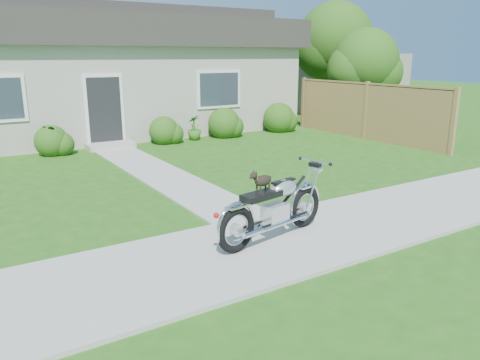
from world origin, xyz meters
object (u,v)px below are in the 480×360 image
object	(u,v)px
motorcycle_with_dog	(275,207)
potted_plant_left	(54,140)
potted_plant_right	(194,128)
tree_far	(338,44)
tree_near	(369,64)
house	(119,71)
fence	(366,111)

from	to	relation	value
motorcycle_with_dog	potted_plant_left	bearing A→B (deg)	89.10
potted_plant_left	potted_plant_right	bearing A→B (deg)	0.00
tree_far	tree_near	bearing A→B (deg)	-111.26
house	motorcycle_with_dog	world-z (taller)	house
tree_near	potted_plant_right	bearing A→B (deg)	170.19
tree_near	tree_far	distance (m)	3.21
potted_plant_left	tree_near	bearing A→B (deg)	-5.98
house	fence	bearing A→B (deg)	-44.74
potted_plant_left	motorcycle_with_dog	size ratio (longest dim) A/B	0.39
potted_plant_left	motorcycle_with_dog	xyz separation A→B (m)	(1.51, -8.47, 0.11)
potted_plant_left	potted_plant_right	distance (m)	4.41
fence	potted_plant_left	xyz separation A→B (m)	(-9.41, 2.80, -0.51)
tree_near	house	bearing A→B (deg)	150.22
house	motorcycle_with_dog	bearing A→B (deg)	-97.62
house	motorcycle_with_dog	size ratio (longest dim) A/B	5.71
house	potted_plant_left	distance (m)	4.95
tree_near	motorcycle_with_dog	distance (m)	12.25
tree_far	potted_plant_left	size ratio (longest dim) A/B	5.80
potted_plant_left	motorcycle_with_dog	world-z (taller)	motorcycle_with_dog
tree_far	motorcycle_with_dog	bearing A→B (deg)	-136.60
motorcycle_with_dog	potted_plant_right	bearing A→B (deg)	60.10
potted_plant_right	motorcycle_with_dog	size ratio (longest dim) A/B	0.38
potted_plant_right	house	bearing A→B (deg)	110.74
house	fence	world-z (taller)	house
tree_near	motorcycle_with_dog	size ratio (longest dim) A/B	1.70
tree_near	motorcycle_with_dog	bearing A→B (deg)	-142.91
fence	motorcycle_with_dog	distance (m)	9.73
house	potted_plant_right	xyz separation A→B (m)	(1.30, -3.44, -1.74)
potted_plant_right	motorcycle_with_dog	xyz separation A→B (m)	(-2.90, -8.47, 0.12)
fence	potted_plant_left	size ratio (longest dim) A/B	7.70
fence	tree_near	bearing A→B (deg)	42.77
tree_near	potted_plant_right	world-z (taller)	tree_near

